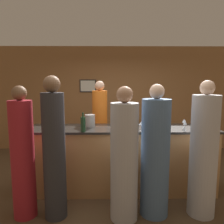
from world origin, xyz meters
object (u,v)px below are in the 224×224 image
object	(u,v)px
guest_1	(54,152)
guest_4	(23,157)
guest_3	(155,156)
ice_bucket	(90,121)
bartender	(100,129)
wine_bottle_0	(83,124)
guest_2	(204,154)
guest_0	(124,160)

from	to	relation	value
guest_1	guest_4	size ratio (longest dim) A/B	1.07
guest_3	ice_bucket	size ratio (longest dim) A/B	8.79
bartender	ice_bucket	world-z (taller)	bartender
guest_4	wine_bottle_0	size ratio (longest dim) A/B	6.11
wine_bottle_0	bartender	bearing A→B (deg)	79.92
guest_1	guest_3	world-z (taller)	guest_1
bartender	guest_2	world-z (taller)	bartender
guest_2	wine_bottle_0	distance (m)	1.78
bartender	guest_1	xyz separation A→B (m)	(-0.54, -1.63, 0.04)
guest_3	guest_4	size ratio (longest dim) A/B	1.01
guest_3	ice_bucket	world-z (taller)	guest_3
bartender	wine_bottle_0	world-z (taller)	bartender
guest_0	guest_3	distance (m)	0.44
wine_bottle_0	ice_bucket	size ratio (longest dim) A/B	1.42
guest_0	guest_2	size ratio (longest dim) A/B	0.96
ice_bucket	wine_bottle_0	bearing A→B (deg)	-100.99
guest_1	guest_3	size ratio (longest dim) A/B	1.06
bartender	ice_bucket	bearing A→B (deg)	80.35
guest_1	wine_bottle_0	bearing A→B (deg)	54.66
wine_bottle_0	ice_bucket	world-z (taller)	wine_bottle_0
guest_0	guest_1	xyz separation A→B (m)	(-0.93, 0.05, 0.09)
guest_3	ice_bucket	bearing A→B (deg)	140.14
bartender	guest_0	world-z (taller)	bartender
bartender	guest_4	size ratio (longest dim) A/B	1.04
guest_0	ice_bucket	size ratio (longest dim) A/B	8.66
guest_2	guest_4	distance (m)	2.45
guest_3	guest_4	bearing A→B (deg)	-179.19
guest_3	wine_bottle_0	xyz separation A→B (m)	(-1.03, 0.43, 0.37)
guest_3	ice_bucket	distance (m)	1.30
bartender	guest_4	distance (m)	1.88
guest_4	wine_bottle_0	world-z (taller)	guest_4
wine_bottle_0	guest_2	bearing A→B (deg)	-14.55
guest_0	guest_1	world-z (taller)	guest_1
guest_4	bartender	bearing A→B (deg)	58.96
guest_0	ice_bucket	xyz separation A→B (m)	(-0.53, 0.89, 0.37)
guest_0	guest_2	xyz separation A→B (m)	(1.09, 0.08, 0.04)
bartender	guest_1	distance (m)	1.72
wine_bottle_0	ice_bucket	bearing A→B (deg)	79.01
wine_bottle_0	guest_1	bearing A→B (deg)	-125.34
guest_0	wine_bottle_0	bearing A→B (deg)	138.95
guest_2	wine_bottle_0	size ratio (longest dim) A/B	6.34
bartender	guest_0	distance (m)	1.73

